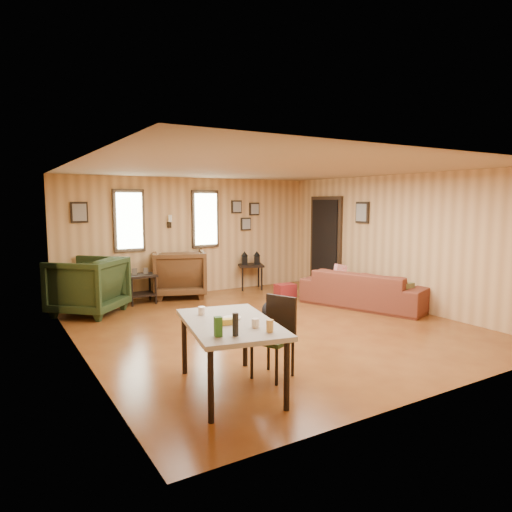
{
  "coord_description": "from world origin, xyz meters",
  "views": [
    {
      "loc": [
        -3.72,
        -5.79,
        1.92
      ],
      "look_at": [
        0.0,
        0.4,
        1.05
      ],
      "focal_mm": 32.0,
      "sensor_mm": 36.0,
      "label": 1
    }
  ],
  "objects_px": {
    "sofa": "(364,283)",
    "dining_table": "(230,328)",
    "recliner_green": "(88,283)",
    "end_table": "(141,283)",
    "recliner_brown": "(179,271)",
    "side_table": "(251,263)"
  },
  "relations": [
    {
      "from": "sofa",
      "to": "dining_table",
      "type": "xyz_separation_m",
      "value": [
        -3.84,
        -2.05,
        0.22
      ]
    },
    {
      "from": "recliner_green",
      "to": "end_table",
      "type": "height_order",
      "value": "recliner_green"
    },
    {
      "from": "sofa",
      "to": "dining_table",
      "type": "height_order",
      "value": "dining_table"
    },
    {
      "from": "sofa",
      "to": "recliner_brown",
      "type": "distance_m",
      "value": 3.64
    },
    {
      "from": "side_table",
      "to": "end_table",
      "type": "bearing_deg",
      "value": -176.2
    },
    {
      "from": "side_table",
      "to": "sofa",
      "type": "bearing_deg",
      "value": -70.19
    },
    {
      "from": "end_table",
      "to": "dining_table",
      "type": "relative_size",
      "value": 0.44
    },
    {
      "from": "recliner_green",
      "to": "end_table",
      "type": "relative_size",
      "value": 1.59
    },
    {
      "from": "recliner_brown",
      "to": "recliner_green",
      "type": "xyz_separation_m",
      "value": [
        -1.88,
        -0.57,
        0.01
      ]
    },
    {
      "from": "end_table",
      "to": "side_table",
      "type": "xyz_separation_m",
      "value": [
        2.5,
        0.17,
        0.19
      ]
    },
    {
      "from": "recliner_brown",
      "to": "sofa",
      "type": "bearing_deg",
      "value": 154.32
    },
    {
      "from": "side_table",
      "to": "recliner_brown",
      "type": "bearing_deg",
      "value": 178.58
    },
    {
      "from": "sofa",
      "to": "side_table",
      "type": "bearing_deg",
      "value": -1.4
    },
    {
      "from": "recliner_brown",
      "to": "end_table",
      "type": "bearing_deg",
      "value": 33.19
    },
    {
      "from": "recliner_brown",
      "to": "dining_table",
      "type": "bearing_deg",
      "value": 94.12
    },
    {
      "from": "recliner_brown",
      "to": "dining_table",
      "type": "relative_size",
      "value": 0.68
    },
    {
      "from": "sofa",
      "to": "side_table",
      "type": "distance_m",
      "value": 2.71
    },
    {
      "from": "end_table",
      "to": "sofa",
      "type": "bearing_deg",
      "value": -34.84
    },
    {
      "from": "recliner_green",
      "to": "dining_table",
      "type": "xyz_separation_m",
      "value": [
        0.6,
        -4.06,
        0.12
      ]
    },
    {
      "from": "sofa",
      "to": "side_table",
      "type": "relative_size",
      "value": 2.69
    },
    {
      "from": "side_table",
      "to": "dining_table",
      "type": "height_order",
      "value": "dining_table"
    },
    {
      "from": "dining_table",
      "to": "recliner_green",
      "type": "bearing_deg",
      "value": 109.85
    }
  ]
}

